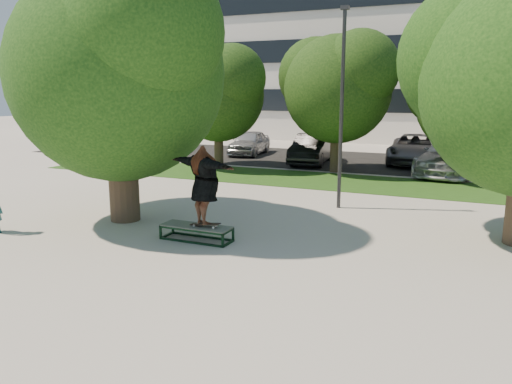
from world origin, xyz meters
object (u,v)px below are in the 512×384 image
at_px(tree_left, 117,62).
at_px(car_silver_b, 454,156).
at_px(car_dark, 312,149).
at_px(car_grey, 414,149).
at_px(grind_box, 197,233).
at_px(lamppost, 342,107).
at_px(car_silver_a, 249,143).

bearing_deg(tree_left, car_silver_b, 56.32).
relative_size(car_dark, car_grey, 0.85).
bearing_deg(grind_box, lamppost, 64.80).
bearing_deg(car_dark, lamppost, -74.05).
bearing_deg(tree_left, car_silver_a, 101.18).
bearing_deg(grind_box, car_silver_b, 68.49).
bearing_deg(car_silver_a, car_silver_b, -20.51).
distance_m(car_dark, car_silver_b, 6.82).
relative_size(tree_left, lamppost, 1.16).
height_order(tree_left, grind_box, tree_left).
bearing_deg(car_silver_b, car_dark, -173.62).
bearing_deg(car_dark, tree_left, -103.24).
height_order(tree_left, car_grey, tree_left).
relative_size(car_dark, car_silver_b, 0.80).
relative_size(tree_left, car_silver_a, 1.72).
bearing_deg(car_grey, car_dark, -159.06).
height_order(grind_box, car_dark, car_dark).
bearing_deg(grind_box, car_silver_a, 110.31).
relative_size(grind_box, car_silver_a, 0.44).
xyz_separation_m(lamppost, car_silver_a, (-8.29, 11.26, -2.45)).
xyz_separation_m(tree_left, car_silver_a, (-3.00, 15.16, -3.72)).
relative_size(grind_box, car_silver_b, 0.32).
bearing_deg(lamppost, car_grey, 85.04).
bearing_deg(tree_left, grind_box, -18.50).
height_order(car_silver_a, car_silver_b, car_silver_b).
distance_m(car_dark, car_grey, 5.27).
xyz_separation_m(car_dark, car_grey, (4.79, 2.18, -0.01)).
bearing_deg(tree_left, car_dark, 83.51).
distance_m(tree_left, lamppost, 6.70).
height_order(car_grey, car_silver_b, car_silver_b).
bearing_deg(car_dark, car_silver_a, 147.67).
xyz_separation_m(lamppost, car_dark, (-3.81, 9.11, -2.40)).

